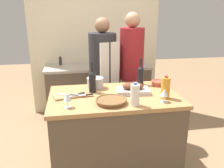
% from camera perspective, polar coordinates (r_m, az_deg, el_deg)
% --- Properties ---
extents(kitchen_island, '(1.33, 0.84, 0.92)m').
position_cam_1_polar(kitchen_island, '(2.64, 0.47, -12.01)').
color(kitchen_island, brown).
rests_on(kitchen_island, ground_plane).
extents(back_counter, '(1.71, 0.60, 0.89)m').
position_cam_1_polar(back_counter, '(4.02, -3.35, -1.71)').
color(back_counter, brown).
rests_on(back_counter, ground_plane).
extents(back_wall, '(2.21, 0.10, 2.55)m').
position_cam_1_polar(back_wall, '(4.17, -4.11, 10.69)').
color(back_wall, beige).
rests_on(back_wall, ground_plane).
extents(roasting_pan, '(0.37, 0.25, 0.11)m').
position_cam_1_polar(roasting_pan, '(2.51, 5.04, -1.20)').
color(roasting_pan, '#BCBCC1').
rests_on(roasting_pan, kitchen_island).
extents(wicker_basket, '(0.30, 0.30, 0.04)m').
position_cam_1_polar(wicker_basket, '(2.23, -0.21, -4.06)').
color(wicker_basket, brown).
rests_on(wicker_basket, kitchen_island).
extents(cutting_board, '(0.35, 0.23, 0.02)m').
position_cam_1_polar(cutting_board, '(2.45, -10.07, -2.74)').
color(cutting_board, '#AD7F51').
rests_on(cutting_board, kitchen_island).
extents(stock_pot, '(0.19, 0.19, 0.14)m').
position_cam_1_polar(stock_pot, '(2.67, -4.07, 0.31)').
color(stock_pot, '#B7B7BC').
rests_on(stock_pot, kitchen_island).
extents(mixing_bowl, '(0.16, 0.16, 0.06)m').
position_cam_1_polar(mixing_bowl, '(2.80, 11.05, 0.30)').
color(mixing_bowl, '#A84C38').
rests_on(mixing_bowl, kitchen_island).
extents(juice_jug, '(0.09, 0.09, 0.23)m').
position_cam_1_polar(juice_jug, '(2.39, 12.74, -0.89)').
color(juice_jug, orange).
rests_on(juice_jug, kitchen_island).
extents(milk_jug, '(0.08, 0.08, 0.22)m').
position_cam_1_polar(milk_jug, '(2.16, 5.54, -2.65)').
color(milk_jug, white).
rests_on(milk_jug, kitchen_island).
extents(wine_bottle_green, '(0.07, 0.07, 0.31)m').
position_cam_1_polar(wine_bottle_green, '(2.78, 6.89, 2.29)').
color(wine_bottle_green, black).
rests_on(wine_bottle_green, kitchen_island).
extents(wine_bottle_dark, '(0.07, 0.07, 0.32)m').
position_cam_1_polar(wine_bottle_dark, '(2.51, -4.76, 0.82)').
color(wine_bottle_dark, black).
rests_on(wine_bottle_dark, kitchen_island).
extents(wine_glass_left, '(0.08, 0.08, 0.13)m').
position_cam_1_polar(wine_glass_left, '(2.29, 12.45, -2.11)').
color(wine_glass_left, silver).
rests_on(wine_glass_left, kitchen_island).
extents(wine_glass_right, '(0.08, 0.08, 0.14)m').
position_cam_1_polar(wine_glass_right, '(2.15, -10.69, -3.20)').
color(wine_glass_right, silver).
rests_on(wine_glass_right, kitchen_island).
extents(knife_chef, '(0.24, 0.12, 0.01)m').
position_cam_1_polar(knife_chef, '(2.44, -10.64, -2.57)').
color(knife_chef, '#B7B7BC').
rests_on(knife_chef, cutting_board).
extents(knife_paring, '(0.19, 0.04, 0.01)m').
position_cam_1_polar(knife_paring, '(2.40, -6.64, -2.65)').
color(knife_paring, '#B7B7BC').
rests_on(knife_paring, cutting_board).
extents(knife_bread, '(0.19, 0.13, 0.01)m').
position_cam_1_polar(knife_bread, '(2.43, -8.47, -2.55)').
color(knife_bread, '#B7B7BC').
rests_on(knife_bread, cutting_board).
extents(condiment_bottle_tall, '(0.05, 0.05, 0.14)m').
position_cam_1_polar(condiment_bottle_tall, '(4.01, -12.31, 5.44)').
color(condiment_bottle_tall, '#332D28').
rests_on(condiment_bottle_tall, back_counter).
extents(condiment_bottle_short, '(0.07, 0.07, 0.20)m').
position_cam_1_polar(condiment_bottle_short, '(3.78, -2.61, 5.56)').
color(condiment_bottle_short, '#234C28').
rests_on(condiment_bottle_short, back_counter).
extents(person_cook_aproned, '(0.39, 0.41, 1.67)m').
position_cam_1_polar(person_cook_aproned, '(3.22, -2.21, 2.31)').
color(person_cook_aproned, beige).
rests_on(person_cook_aproned, ground_plane).
extents(person_cook_guest, '(0.33, 0.33, 1.74)m').
position_cam_1_polar(person_cook_guest, '(3.31, 4.70, 3.51)').
color(person_cook_guest, beige).
rests_on(person_cook_guest, ground_plane).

